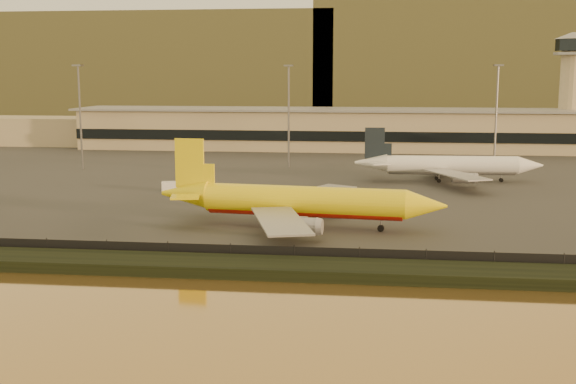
# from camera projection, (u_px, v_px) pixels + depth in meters

# --- Properties ---
(ground) EXTENTS (900.00, 900.00, 0.00)m
(ground) POSITION_uv_depth(u_px,v_px,m) (291.00, 241.00, 101.99)
(ground) COLOR black
(ground) RESTS_ON ground
(embankment) EXTENTS (320.00, 7.00, 1.40)m
(embankment) POSITION_uv_depth(u_px,v_px,m) (274.00, 268.00, 85.22)
(embankment) COLOR black
(embankment) RESTS_ON ground
(tarmac) EXTENTS (320.00, 220.00, 0.20)m
(tarmac) POSITION_uv_depth(u_px,v_px,m) (332.00, 161.00, 195.02)
(tarmac) COLOR #2D2D2D
(tarmac) RESTS_ON ground
(perimeter_fence) EXTENTS (300.00, 0.05, 2.20)m
(perimeter_fence) POSITION_uv_depth(u_px,v_px,m) (278.00, 255.00, 89.04)
(perimeter_fence) COLOR black
(perimeter_fence) RESTS_ON tarmac
(terminal_building) EXTENTS (202.00, 25.00, 12.60)m
(terminal_building) POSITION_uv_depth(u_px,v_px,m) (292.00, 129.00, 225.69)
(terminal_building) COLOR tan
(terminal_building) RESTS_ON tarmac
(control_tower) EXTENTS (11.20, 11.20, 35.50)m
(control_tower) POSITION_uv_depth(u_px,v_px,m) (571.00, 80.00, 218.38)
(control_tower) COLOR tan
(control_tower) RESTS_ON tarmac
(apron_light_masts) EXTENTS (152.20, 12.20, 25.40)m
(apron_light_masts) POSITION_uv_depth(u_px,v_px,m) (391.00, 107.00, 171.10)
(apron_light_masts) COLOR slate
(apron_light_masts) RESTS_ON tarmac
(distant_hills) EXTENTS (470.00, 160.00, 70.00)m
(distant_hills) POSITION_uv_depth(u_px,v_px,m) (323.00, 60.00, 432.42)
(distant_hills) COLOR brown
(distant_hills) RESTS_ON ground
(dhl_cargo_jet) EXTENTS (44.43, 43.28, 13.26)m
(dhl_cargo_jet) POSITION_uv_depth(u_px,v_px,m) (299.00, 202.00, 109.48)
(dhl_cargo_jet) COLOR yellow
(dhl_cargo_jet) RESTS_ON tarmac
(white_narrowbody_jet) EXTENTS (40.66, 39.64, 11.68)m
(white_narrowbody_jet) POSITION_uv_depth(u_px,v_px,m) (448.00, 166.00, 156.59)
(white_narrowbody_jet) COLOR white
(white_narrowbody_jet) RESTS_ON tarmac
(gse_vehicle_yellow) EXTENTS (3.81, 2.25, 1.61)m
(gse_vehicle_yellow) POSITION_uv_depth(u_px,v_px,m) (365.00, 202.00, 127.59)
(gse_vehicle_yellow) COLOR yellow
(gse_vehicle_yellow) RESTS_ON tarmac
(gse_vehicle_white) EXTENTS (4.68, 2.99, 1.95)m
(gse_vehicle_white) POSITION_uv_depth(u_px,v_px,m) (173.00, 186.00, 143.98)
(gse_vehicle_white) COLOR white
(gse_vehicle_white) RESTS_ON tarmac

